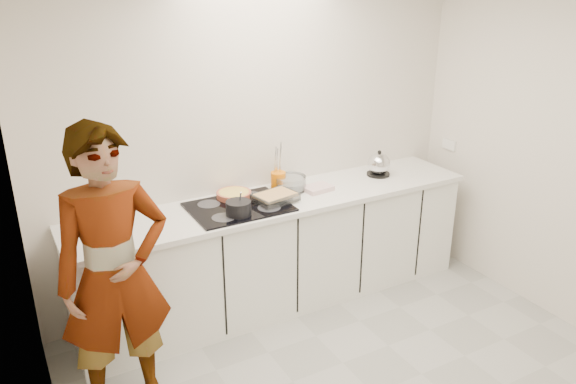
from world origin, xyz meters
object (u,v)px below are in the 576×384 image
hob (239,207)px  mixing_bowl (290,184)px  tart_dish (234,194)px  kettle (379,165)px  baking_dish (275,197)px  saucepan (239,208)px  cook (114,276)px  utensil_crock (278,181)px

hob → mixing_bowl: 0.53m
tart_dish → kettle: kettle is taller
baking_dish → saucepan: bearing=-164.3°
tart_dish → cook: cook is taller
baking_dish → kettle: size_ratio=1.37×
baking_dish → kettle: bearing=6.4°
baking_dish → kettle: 1.07m
baking_dish → mixing_bowl: bearing=38.2°
kettle → saucepan: bearing=-171.3°
tart_dish → cook: size_ratio=0.18×
mixing_bowl → kettle: (0.83, -0.06, 0.04)m
baking_dish → cook: cook is taller
mixing_bowl → utensil_crock: utensil_crock is taller
tart_dish → mixing_bowl: bearing=-5.5°
hob → utensil_crock: size_ratio=4.83×
baking_dish → utensil_crock: 0.27m
baking_dish → mixing_bowl: size_ratio=1.14×
kettle → cook: cook is taller
cook → utensil_crock: bearing=26.5°
mixing_bowl → cook: bearing=-155.8°
hob → mixing_bowl: size_ratio=2.35×
hob → kettle: bearing=3.1°
saucepan → utensil_crock: (0.49, 0.33, 0.01)m
hob → utensil_crock: 0.47m
mixing_bowl → cook: (-1.55, -0.69, -0.06)m
kettle → baking_dish: bearing=-173.6°
hob → saucepan: saucepan is taller
mixing_bowl → utensil_crock: size_ratio=2.06×
tart_dish → utensil_crock: size_ratio=2.15×
hob → cook: bearing=-151.6°
saucepan → kettle: (1.41, 0.22, 0.03)m
baking_dish → hob: bearing=170.8°
saucepan → mixing_bowl: size_ratio=0.75×
utensil_crock → cook: size_ratio=0.08×
hob → saucepan: size_ratio=3.12×
saucepan → cook: size_ratio=0.13×
tart_dish → mixing_bowl: mixing_bowl is taller
tart_dish → baking_dish: size_ratio=0.91×
mixing_bowl → cook: size_ratio=0.17×
saucepan → tart_dish: bearing=71.8°
tart_dish → kettle: (1.30, -0.11, 0.06)m
hob → cook: size_ratio=0.40×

